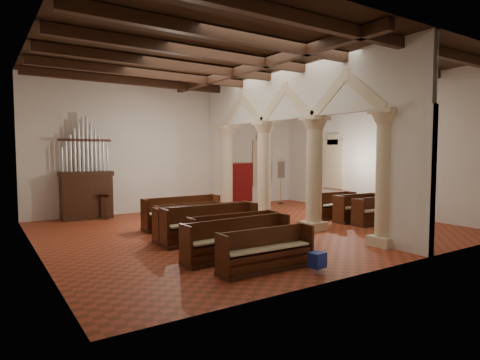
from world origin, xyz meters
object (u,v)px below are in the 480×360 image
Objects in this scene: aisle_pew_0 at (374,215)px; lectern at (104,208)px; pipe_organ at (86,186)px; nave_pew_0 at (267,256)px; processional_banner at (281,189)px.

lectern is at bearing 141.21° from aisle_pew_0.
aisle_pew_0 is at bearing -39.79° from pipe_organ.
lectern is 9.67m from nave_pew_0.
processional_banner reaches higher than nave_pew_0.
processional_banner is (9.33, -0.26, 0.35)m from lectern.
nave_pew_0 is (1.87, -10.04, -1.04)m from pipe_organ.
lectern reaches higher than aisle_pew_0.
lectern is at bearing 99.20° from nave_pew_0.
pipe_organ is 3.96× the size of lectern.
aisle_pew_0 is (8.45, -7.06, -0.11)m from lectern.
aisle_pew_0 is (-0.88, -6.80, -0.46)m from processional_banner.
lectern reaches higher than nave_pew_0.
pipe_organ reaches higher than aisle_pew_0.
nave_pew_0 is at bearing -141.81° from processional_banner.
lectern is 11.01m from aisle_pew_0.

